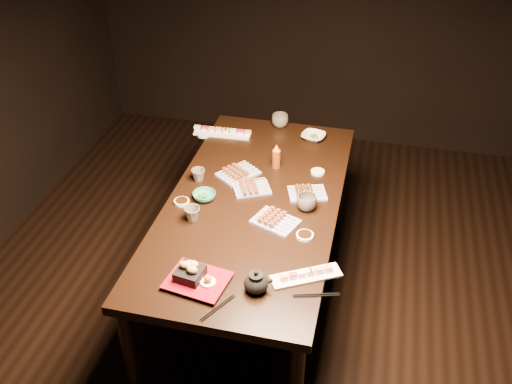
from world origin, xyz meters
TOP-DOWN VIEW (x-y plane):
  - ground at (0.00, 0.00)m, footprint 5.00×5.00m
  - dining_table at (-0.18, 0.39)m, footprint 1.19×1.93m
  - sushi_platter_near at (0.19, -0.13)m, footprint 0.32×0.24m
  - sushi_platter_far at (-0.54, 1.04)m, footprint 0.36×0.11m
  - yakitori_plate_center at (-0.22, 0.48)m, footprint 0.24×0.21m
  - yakitori_plate_right at (-0.03, 0.23)m, footprint 0.26×0.23m
  - yakitori_plate_left at (-0.33, 0.61)m, footprint 0.26×0.27m
  - tsukune_plate at (0.09, 0.51)m, footprint 0.24×0.20m
  - edamame_bowl_green at (-0.44, 0.34)m, footprint 0.13×0.13m
  - edamame_bowl_cream at (0.03, 1.11)m, footprint 0.17×0.17m
  - tempura_tray at (-0.28, -0.28)m, footprint 0.29×0.25m
  - teacup_near_left at (-0.44, 0.15)m, footprint 0.10×0.10m
  - teacup_mid_right at (0.11, 0.38)m, footprint 0.11×0.11m
  - teacup_far_left at (-0.53, 0.50)m, footprint 0.09×0.09m
  - teacup_far_right at (-0.21, 1.23)m, footprint 0.12×0.12m
  - teapot at (-0.01, -0.26)m, footprint 0.16×0.16m
  - condiment_bottle at (-0.13, 0.74)m, footprint 0.05×0.05m
  - sauce_dish_west at (-0.55, 0.28)m, footprint 0.09×0.09m
  - sauce_dish_east at (0.11, 0.73)m, footprint 0.09×0.09m
  - sauce_dish_se at (0.13, 0.15)m, footprint 0.11×0.11m
  - sauce_dish_nw at (-0.66, 0.99)m, footprint 0.09×0.09m
  - chopsticks_near at (-0.15, -0.40)m, footprint 0.11×0.18m
  - chopsticks_se at (0.25, -0.24)m, footprint 0.20×0.08m

SIDE VIEW (x-z plane):
  - ground at x=0.00m, z-range 0.00..0.00m
  - dining_table at x=-0.18m, z-range 0.00..0.75m
  - chopsticks_near at x=-0.15m, z-range 0.75..0.76m
  - chopsticks_se at x=0.25m, z-range 0.75..0.76m
  - sauce_dish_east at x=0.11m, z-range 0.75..0.76m
  - sauce_dish_nw at x=-0.66m, z-range 0.75..0.76m
  - sauce_dish_west at x=-0.55m, z-range 0.75..0.76m
  - sauce_dish_se at x=0.13m, z-range 0.75..0.77m
  - edamame_bowl_cream at x=0.03m, z-range 0.75..0.79m
  - edamame_bowl_green at x=-0.44m, z-range 0.75..0.79m
  - sushi_platter_near at x=0.19m, z-range 0.75..0.79m
  - sushi_platter_far at x=-0.54m, z-range 0.75..0.79m
  - yakitori_plate_center at x=-0.22m, z-range 0.75..0.80m
  - tsukune_plate at x=0.09m, z-range 0.75..0.80m
  - yakitori_plate_left at x=-0.33m, z-range 0.75..0.81m
  - yakitori_plate_right at x=-0.03m, z-range 0.75..0.81m
  - teacup_far_left at x=-0.53m, z-range 0.75..0.82m
  - teacup_near_left at x=-0.44m, z-range 0.75..0.83m
  - teacup_mid_right at x=0.11m, z-range 0.75..0.83m
  - teacup_far_right at x=-0.21m, z-range 0.75..0.83m
  - tempura_tray at x=-0.28m, z-range 0.75..0.85m
  - teapot at x=-0.01m, z-range 0.75..0.86m
  - condiment_bottle at x=-0.13m, z-range 0.75..0.90m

